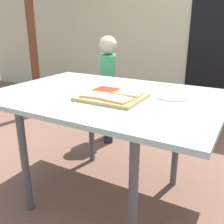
{
  "coord_description": "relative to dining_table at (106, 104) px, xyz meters",
  "views": [
    {
      "loc": [
        0.78,
        -1.31,
        1.15
      ],
      "look_at": [
        0.04,
        0.0,
        0.63
      ],
      "focal_mm": 40.96,
      "sensor_mm": 36.0,
      "label": 1
    }
  ],
  "objects": [
    {
      "name": "plate_white_right",
      "position": [
        0.38,
        0.12,
        0.07
      ],
      "size": [
        0.19,
        0.19,
        0.01
      ],
      "primitive_type": "cylinder",
      "color": "white",
      "rests_on": "dining_table"
    },
    {
      "name": "house_wall_back",
      "position": [
        0.0,
        2.35,
        0.57
      ],
      "size": [
        8.0,
        0.2,
        2.49
      ],
      "primitive_type": "cube",
      "color": "beige",
      "rests_on": "ground"
    },
    {
      "name": "pizza_slice_near_left",
      "position": [
        0.01,
        -0.14,
        0.09
      ],
      "size": [
        0.16,
        0.13,
        0.01
      ],
      "color": "tan",
      "rests_on": "cutting_board"
    },
    {
      "name": "pizza_slice_far_left",
      "position": [
        0.01,
        -0.0,
        0.09
      ],
      "size": [
        0.15,
        0.11,
        0.01
      ],
      "color": "tan",
      "rests_on": "cutting_board"
    },
    {
      "name": "child_left",
      "position": [
        -0.46,
        0.82,
        -0.06
      ],
      "size": [
        0.24,
        0.28,
        1.06
      ],
      "color": "#1E2436",
      "rests_on": "ground"
    },
    {
      "name": "pizza_slice_far_right",
      "position": [
        0.17,
        -0.02,
        0.09
      ],
      "size": [
        0.16,
        0.12,
        0.01
      ],
      "color": "tan",
      "rests_on": "cutting_board"
    },
    {
      "name": "pizza_slice_near_right",
      "position": [
        0.16,
        -0.15,
        0.09
      ],
      "size": [
        0.16,
        0.13,
        0.01
      ],
      "color": "tan",
      "rests_on": "cutting_board"
    },
    {
      "name": "cutting_board",
      "position": [
        0.09,
        -0.08,
        0.08
      ],
      "size": [
        0.36,
        0.31,
        0.02
      ],
      "primitive_type": "cube",
      "color": "tan",
      "rests_on": "dining_table"
    },
    {
      "name": "dining_table",
      "position": [
        0.0,
        0.0,
        0.0
      ],
      "size": [
        1.39,
        0.98,
        0.75
      ],
      "color": "#9DB6AB",
      "rests_on": "ground"
    },
    {
      "name": "ground_plane",
      "position": [
        0.0,
        0.0,
        -0.68
      ],
      "size": [
        16.0,
        16.0,
        0.0
      ],
      "primitive_type": "plane",
      "color": "brown"
    }
  ]
}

